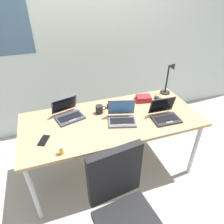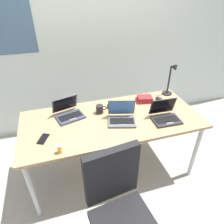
% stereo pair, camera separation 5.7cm
% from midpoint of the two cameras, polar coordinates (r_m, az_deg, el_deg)
% --- Properties ---
extents(ground_plane, '(12.00, 12.00, 0.00)m').
position_cam_midpoint_polar(ground_plane, '(2.56, -0.66, -15.54)').
color(ground_plane, gray).
extents(wall_back, '(6.00, 0.13, 2.60)m').
position_cam_midpoint_polar(wall_back, '(2.82, -8.41, 20.20)').
color(wall_back, '#B2BCB7').
rests_on(wall_back, ground_plane).
extents(desk, '(1.80, 0.80, 0.74)m').
position_cam_midpoint_polar(desk, '(2.09, -0.78, -3.14)').
color(desk, '#9E7A56').
rests_on(desk, ground_plane).
extents(desk_lamp, '(0.12, 0.18, 0.40)m').
position_cam_midpoint_polar(desk_lamp, '(2.50, 15.01, 8.85)').
color(desk_lamp, black).
rests_on(desk_lamp, desk).
extents(laptop_by_keyboard, '(0.32, 0.29, 0.20)m').
position_cam_midpoint_polar(laptop_by_keyboard, '(2.01, 1.97, -1.44)').
color(laptop_by_keyboard, '#515459').
rests_on(laptop_by_keyboard, desk).
extents(laptop_far_corner, '(0.28, 0.24, 0.20)m').
position_cam_midpoint_polar(laptop_far_corner, '(2.10, 13.86, -0.78)').
color(laptop_far_corner, '#232326').
rests_on(laptop_far_corner, desk).
extents(laptop_front_left, '(0.32, 0.31, 0.19)m').
position_cam_midpoint_polar(laptop_front_left, '(2.11, -12.91, -0.45)').
color(laptop_front_left, '#33384C').
rests_on(laptop_front_left, desk).
extents(computer_mouse, '(0.09, 0.11, 0.03)m').
position_cam_midpoint_polar(computer_mouse, '(2.44, 12.03, 3.87)').
color(computer_mouse, black).
rests_on(computer_mouse, desk).
extents(cell_phone, '(0.12, 0.15, 0.01)m').
position_cam_midpoint_polar(cell_phone, '(1.90, -19.40, -7.51)').
color(cell_phone, black).
rests_on(cell_phone, desk).
extents(headphones, '(0.21, 0.18, 0.04)m').
position_cam_midpoint_polar(headphones, '(2.24, 0.38, 1.86)').
color(headphones, black).
rests_on(headphones, desk).
extents(pill_bottle, '(0.04, 0.04, 0.08)m').
position_cam_midpoint_polar(pill_bottle, '(1.71, -15.00, -10.24)').
color(pill_bottle, gold).
rests_on(pill_bottle, desk).
extents(book_stack, '(0.21, 0.15, 0.06)m').
position_cam_midpoint_polar(book_stack, '(2.37, 8.16, 3.73)').
color(book_stack, maroon).
rests_on(book_stack, desk).
extents(coffee_mug, '(0.11, 0.08, 0.09)m').
position_cam_midpoint_polar(coffee_mug, '(2.13, -4.30, 0.76)').
color(coffee_mug, black).
rests_on(coffee_mug, desk).
extents(office_chair, '(0.52, 0.56, 0.97)m').
position_cam_midpoint_polar(office_chair, '(1.74, 2.50, -27.91)').
color(office_chair, black).
rests_on(office_chair, ground_plane).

